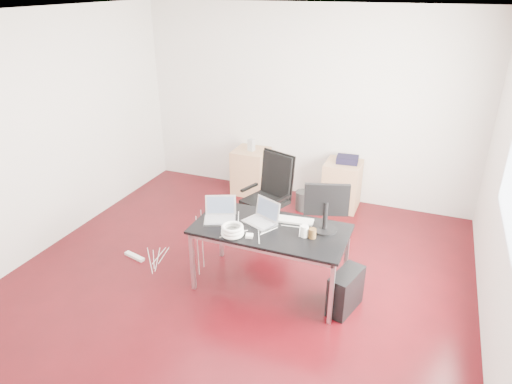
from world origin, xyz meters
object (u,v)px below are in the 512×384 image
at_px(desk, 270,232).
at_px(pc_tower, 345,291).
at_px(office_chair, 270,192).
at_px(filing_cabinet_left, 251,171).
at_px(filing_cabinet_right, 342,185).

height_order(desk, pc_tower, desk).
height_order(office_chair, pc_tower, office_chair).
xyz_separation_m(desk, filing_cabinet_left, (-1.12, 2.20, -0.33)).
height_order(filing_cabinet_left, filing_cabinet_right, same).
bearing_deg(pc_tower, office_chair, 153.29).
bearing_deg(desk, filing_cabinet_right, 82.03).
xyz_separation_m(desk, office_chair, (-0.40, 1.07, -0.07)).
distance_m(filing_cabinet_right, pc_tower, 2.35).
relative_size(office_chair, filing_cabinet_left, 1.54).
height_order(office_chair, filing_cabinet_right, office_chair).
xyz_separation_m(filing_cabinet_right, pc_tower, (0.53, -2.28, -0.13)).
distance_m(desk, office_chair, 1.14).
bearing_deg(pc_tower, desk, -169.36).
bearing_deg(filing_cabinet_left, office_chair, -57.45).
xyz_separation_m(filing_cabinet_left, pc_tower, (1.97, -2.28, -0.13)).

